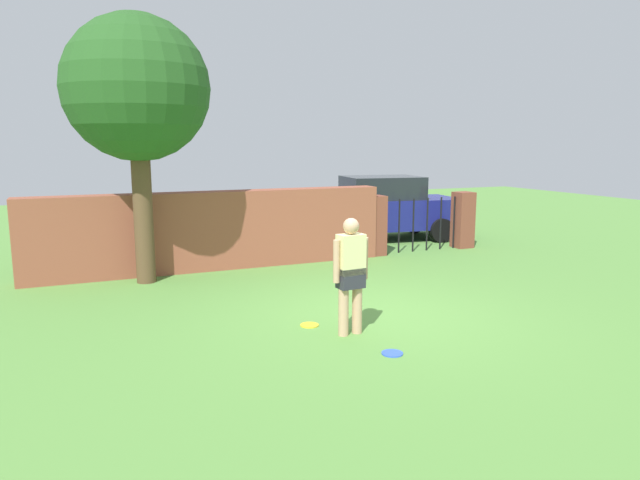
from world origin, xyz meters
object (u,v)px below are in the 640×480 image
at_px(person, 351,271).
at_px(frisbee_yellow, 310,325).
at_px(car, 382,208).
at_px(tree, 137,91).
at_px(frisbee_blue, 392,353).

height_order(person, frisbee_yellow, person).
bearing_deg(car, frisbee_yellow, -119.43).
height_order(tree, person, tree).
bearing_deg(person, frisbee_yellow, 118.51).
xyz_separation_m(frisbee_yellow, frisbee_blue, (0.52, -1.46, 0.00)).
bearing_deg(frisbee_yellow, car, 52.86).
bearing_deg(car, person, -114.83).
bearing_deg(frisbee_blue, frisbee_yellow, 109.66).
bearing_deg(frisbee_yellow, person, -56.24).
distance_m(person, car, 7.98).
xyz_separation_m(tree, car, (6.50, 2.49, -2.68)).
xyz_separation_m(car, frisbee_yellow, (-4.67, -6.17, -0.85)).
height_order(person, car, car).
xyz_separation_m(tree, frisbee_blue, (2.35, -5.13, -3.53)).
relative_size(person, frisbee_blue, 6.00).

